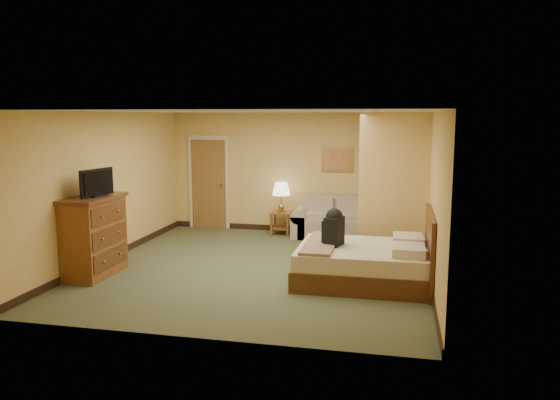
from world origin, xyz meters
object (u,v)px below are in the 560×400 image
(coffee_table, at_px, (325,242))
(dresser, at_px, (94,236))
(bed, at_px, (368,263))
(loveseat, at_px, (334,224))

(coffee_table, relative_size, dresser, 0.55)
(coffee_table, bearing_deg, bed, -57.26)
(loveseat, height_order, dresser, dresser)
(loveseat, distance_m, coffee_table, 1.67)
(coffee_table, xyz_separation_m, dresser, (-3.45, -1.88, 0.36))
(dresser, bearing_deg, coffee_table, 28.56)
(loveseat, xyz_separation_m, coffee_table, (0.04, -1.67, 0.01))
(loveseat, distance_m, dresser, 4.94)
(coffee_table, xyz_separation_m, bed, (0.84, -1.31, 0.02))
(loveseat, xyz_separation_m, bed, (0.88, -2.98, 0.02))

